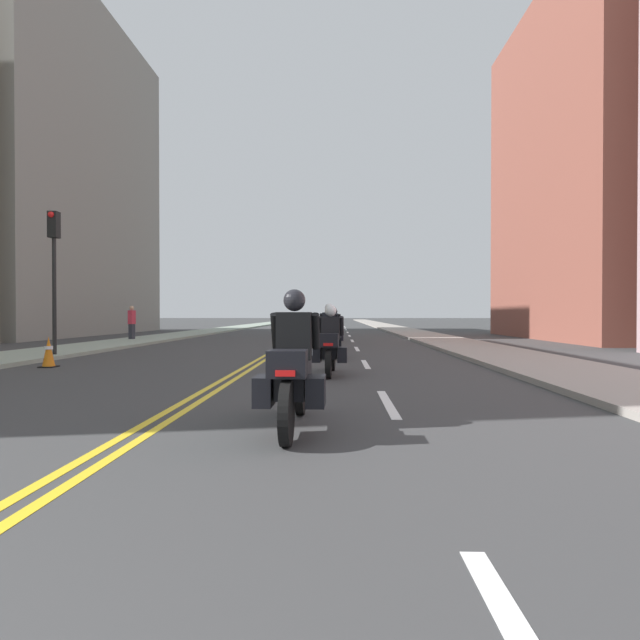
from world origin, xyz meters
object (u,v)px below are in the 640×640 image
(motorcycle_3, at_px, (333,332))
(traffic_light_near, at_px, (54,256))
(traffic_cone_2, at_px, (49,352))
(motorcycle_2, at_px, (329,336))
(motorcycle_5, at_px, (330,326))
(motorcycle_1, at_px, (330,346))
(motorcycle_4, at_px, (335,328))
(pedestrian_0, at_px, (132,323))
(motorcycle_0, at_px, (293,372))

(motorcycle_3, xyz_separation_m, traffic_light_near, (-8.48, -4.66, 2.45))
(traffic_cone_2, bearing_deg, motorcycle_2, 22.17)
(motorcycle_2, xyz_separation_m, traffic_cone_2, (-7.07, -2.88, -0.28))
(motorcycle_2, distance_m, traffic_light_near, 8.73)
(motorcycle_5, bearing_deg, motorcycle_1, -90.87)
(motorcycle_2, distance_m, motorcycle_4, 9.36)
(motorcycle_2, xyz_separation_m, motorcycle_5, (-0.19, 13.76, -0.02))
(pedestrian_0, bearing_deg, motorcycle_4, 101.02)
(motorcycle_5, bearing_deg, motorcycle_2, -91.01)
(motorcycle_1, xyz_separation_m, motorcycle_2, (-0.10, 4.30, 0.03))
(motorcycle_4, xyz_separation_m, pedestrian_0, (-10.10, 0.02, 0.24))
(motorcycle_3, bearing_deg, pedestrian_0, 152.81)
(motorcycle_1, distance_m, motorcycle_5, 18.06)
(motorcycle_0, bearing_deg, motorcycle_4, 89.78)
(motorcycle_3, height_order, pedestrian_0, pedestrian_0)
(traffic_cone_2, distance_m, traffic_light_near, 3.97)
(motorcycle_0, xyz_separation_m, motorcycle_2, (0.25, 9.67, -0.01))
(motorcycle_0, bearing_deg, motorcycle_5, 90.81)
(motorcycle_3, bearing_deg, motorcycle_0, -92.05)
(pedestrian_0, bearing_deg, traffic_light_near, 20.42)
(motorcycle_0, height_order, motorcycle_4, motorcycle_0)
(motorcycle_0, distance_m, pedestrian_0, 21.38)
(motorcycle_0, distance_m, motorcycle_4, 19.03)
(motorcycle_1, xyz_separation_m, motorcycle_4, (0.04, 13.66, 0.03))
(motorcycle_2, distance_m, traffic_cone_2, 7.64)
(motorcycle_1, distance_m, traffic_light_near, 9.69)
(motorcycle_3, xyz_separation_m, pedestrian_0, (-10.07, 5.04, 0.25))
(motorcycle_4, bearing_deg, motorcycle_5, 91.24)
(motorcycle_4, relative_size, traffic_cone_2, 2.87)
(motorcycle_1, bearing_deg, pedestrian_0, 128.93)
(motorcycle_0, relative_size, traffic_light_near, 0.51)
(motorcycle_1, height_order, motorcycle_3, motorcycle_3)
(motorcycle_5, distance_m, traffic_light_near, 16.47)
(motorcycle_5, height_order, traffic_cone_2, motorcycle_5)
(traffic_cone_2, relative_size, traffic_light_near, 0.18)
(motorcycle_3, relative_size, motorcycle_5, 1.04)
(traffic_light_near, relative_size, pedestrian_0, 2.53)
(motorcycle_5, relative_size, traffic_cone_2, 2.73)
(motorcycle_2, distance_m, motorcycle_5, 13.76)
(motorcycle_2, distance_m, pedestrian_0, 13.69)
(motorcycle_0, bearing_deg, traffic_cone_2, 136.11)
(motorcycle_1, bearing_deg, motorcycle_0, -91.16)
(traffic_cone_2, bearing_deg, motorcycle_1, -11.16)
(motorcycle_1, height_order, motorcycle_2, motorcycle_2)
(motorcycle_3, distance_m, pedestrian_0, 11.26)
(motorcycle_3, bearing_deg, traffic_cone_2, -135.40)
(motorcycle_1, relative_size, motorcycle_4, 0.95)
(motorcycle_1, height_order, motorcycle_4, motorcycle_4)
(motorcycle_0, bearing_deg, pedestrian_0, 117.98)
(motorcycle_2, height_order, motorcycle_3, motorcycle_2)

